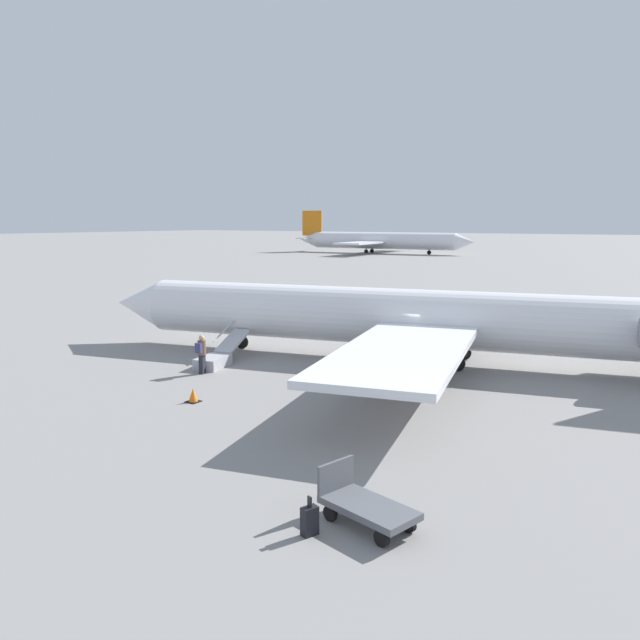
# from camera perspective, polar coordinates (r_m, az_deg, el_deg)

# --- Properties ---
(ground_plane) EXTENTS (600.00, 600.00, 0.00)m
(ground_plane) POSITION_cam_1_polar(r_m,az_deg,el_deg) (30.52, 7.72, -3.71)
(ground_plane) COLOR gray
(airplane_main) EXTENTS (33.20, 25.68, 7.21)m
(airplane_main) POSITION_cam_1_polar(r_m,az_deg,el_deg) (29.94, 9.71, 0.18)
(airplane_main) COLOR white
(airplane_main) RESTS_ON ground
(airplane_taxiing_distant) EXTENTS (38.78, 29.42, 8.83)m
(airplane_taxiing_distant) POSITION_cam_1_polar(r_m,az_deg,el_deg) (130.27, 5.45, 7.25)
(airplane_taxiing_distant) COLOR silver
(airplane_taxiing_distant) RESTS_ON ground
(boarding_stairs) EXTENTS (1.95, 4.14, 1.76)m
(boarding_stairs) POSITION_cam_1_polar(r_m,az_deg,el_deg) (29.62, -9.40, -3.39)
(boarding_stairs) COLOR #B2B2B7
(boarding_stairs) RESTS_ON ground
(passenger) EXTENTS (0.40, 0.56, 1.74)m
(passenger) POSITION_cam_1_polar(r_m,az_deg,el_deg) (28.00, -10.78, -2.86)
(passenger) COLOR #23232D
(passenger) RESTS_ON ground
(luggage_cart) EXTENTS (2.40, 1.59, 1.22)m
(luggage_cart) POSITION_cam_1_polar(r_m,az_deg,el_deg) (14.50, 4.11, -16.51)
(luggage_cart) COLOR #595B60
(luggage_cart) RESTS_ON ground
(suitcase) EXTENTS (0.33, 0.41, 0.88)m
(suitcase) POSITION_cam_1_polar(r_m,az_deg,el_deg) (14.10, -0.95, -17.87)
(suitcase) COLOR black
(suitcase) RESTS_ON ground
(traffic_cone_near_stairs) EXTENTS (0.48, 0.48, 0.52)m
(traffic_cone_near_stairs) POSITION_cam_1_polar(r_m,az_deg,el_deg) (23.95, -11.52, -6.80)
(traffic_cone_near_stairs) COLOR black
(traffic_cone_near_stairs) RESTS_ON ground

